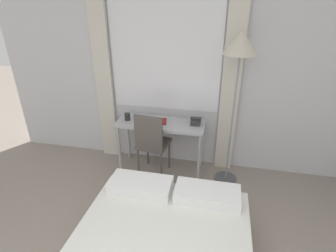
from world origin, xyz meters
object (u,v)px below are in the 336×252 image
Objects in this scene: standing_lamp at (240,54)px; telephone at (196,121)px; desk_chair at (152,141)px; mug at (127,117)px; book at (158,121)px; desk at (161,127)px.

telephone is at bearing 164.44° from standing_lamp.
mug is at bearing 163.73° from desk_chair.
telephone is at bearing 4.48° from mug.
telephone is at bearing 6.33° from book.
book is (0.05, 0.18, 0.22)m from desk_chair.
mug is (-0.43, -0.02, 0.04)m from book.
desk_chair is 9.80× the size of mug.
book is 2.61× the size of mug.
telephone is (0.56, 0.24, 0.25)m from desk_chair.
standing_lamp is at bearing 12.12° from desk_chair.
desk_chair is (-0.08, -0.18, -0.13)m from desk.
desk_chair is at bearing -113.95° from desk.
book is at bearing -171.03° from desk.
book is (-0.51, -0.06, -0.03)m from telephone.
desk is at bearing 175.20° from standing_lamp.
desk_chair is at bearing -157.12° from telephone.
desk is 0.09m from book.
desk_chair reaches higher than mug.
standing_lamp is 11.61× the size of telephone.
standing_lamp reaches higher than telephone.
telephone is (-0.47, 0.13, -0.93)m from standing_lamp.
desk is 7.10× the size of telephone.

